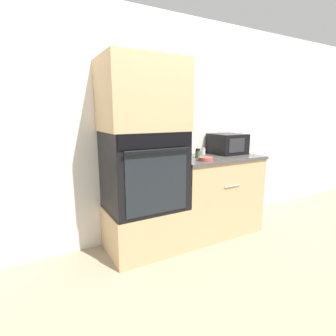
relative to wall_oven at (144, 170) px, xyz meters
name	(u,v)px	position (x,y,z in m)	size (l,w,h in m)	color
ground_plane	(191,252)	(0.39, -0.30, -0.86)	(12.00, 12.00, 0.00)	gray
wall_back	(162,129)	(0.39, 0.33, 0.39)	(8.00, 0.05, 2.50)	silver
oven_cabinet_base	(145,228)	(0.00, 0.00, -0.63)	(0.78, 0.60, 0.46)	tan
wall_oven	(144,170)	(0.00, 0.00, 0.00)	(0.76, 0.64, 0.79)	black
oven_cabinet_upper	(142,95)	(0.00, 0.00, 0.73)	(0.78, 0.60, 0.67)	tan
counter_unit	(214,194)	(0.92, 0.00, -0.39)	(1.07, 0.63, 0.93)	tan
microwave	(227,144)	(1.18, 0.10, 0.20)	(0.38, 0.38, 0.25)	black
knife_block	(184,149)	(0.55, 0.10, 0.17)	(0.11, 0.12, 0.24)	brown
bowl	(206,159)	(0.64, -0.18, 0.09)	(0.16, 0.16, 0.04)	#B24C42
condiment_jar_near	(203,151)	(0.88, 0.20, 0.11)	(0.05, 0.05, 0.08)	silver
condiment_jar_mid	(198,153)	(0.66, 0.00, 0.13)	(0.06, 0.06, 0.11)	#427047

